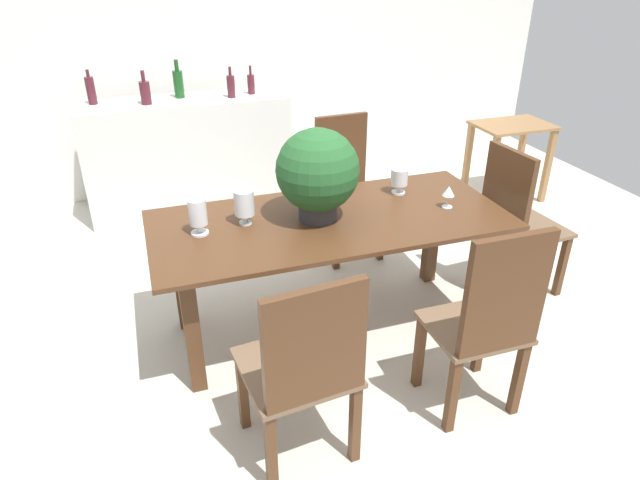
{
  "coord_description": "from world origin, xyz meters",
  "views": [
    {
      "loc": [
        -0.97,
        -2.7,
        2.13
      ],
      "look_at": [
        -0.06,
        -0.02,
        0.62
      ],
      "focal_mm": 30.93,
      "sensor_mm": 36.0,
      "label": 1
    }
  ],
  "objects": [
    {
      "name": "ground_plane",
      "position": [
        0.0,
        0.0,
        0.0
      ],
      "size": [
        7.04,
        7.04,
        0.0
      ],
      "primitive_type": "plane",
      "color": "beige"
    },
    {
      "name": "back_wall",
      "position": [
        0.0,
        2.6,
        1.3
      ],
      "size": [
        6.4,
        0.1,
        2.6
      ],
      "primitive_type": "cube",
      "color": "white",
      "rests_on": "ground"
    },
    {
      "name": "dining_table",
      "position": [
        0.0,
        -0.03,
        0.64
      ],
      "size": [
        2.04,
        0.91,
        0.76
      ],
      "color": "#4C2D19",
      "rests_on": "ground"
    },
    {
      "name": "chair_near_right",
      "position": [
        0.46,
        -0.96,
        0.59
      ],
      "size": [
        0.45,
        0.42,
        1.07
      ],
      "rotation": [
        0.0,
        0.0,
        3.14
      ],
      "color": "#4C2D19",
      "rests_on": "ground"
    },
    {
      "name": "chair_foot_end",
      "position": [
        1.29,
        -0.03,
        0.57
      ],
      "size": [
        0.5,
        0.48,
        1.04
      ],
      "rotation": [
        0.0,
        0.0,
        1.64
      ],
      "color": "#4C2D19",
      "rests_on": "ground"
    },
    {
      "name": "chair_far_right",
      "position": [
        0.45,
        0.9,
        0.58
      ],
      "size": [
        0.46,
        0.44,
        1.05
      ],
      "rotation": [
        0.0,
        0.0,
        0.05
      ],
      "color": "#4C2D19",
      "rests_on": "ground"
    },
    {
      "name": "chair_near_left",
      "position": [
        -0.45,
        -0.97,
        0.56
      ],
      "size": [
        0.52,
        0.52,
        1.01
      ],
      "rotation": [
        0.0,
        0.0,
        3.24
      ],
      "color": "#4C2D19",
      "rests_on": "ground"
    },
    {
      "name": "flower_centerpiece",
      "position": [
        -0.07,
        -0.01,
        1.04
      ],
      "size": [
        0.46,
        0.46,
        0.53
      ],
      "color": "#333338",
      "rests_on": "dining_table"
    },
    {
      "name": "crystal_vase_left",
      "position": [
        -0.47,
        0.06,
        0.88
      ],
      "size": [
        0.11,
        0.11,
        0.2
      ],
      "color": "silver",
      "rests_on": "dining_table"
    },
    {
      "name": "crystal_vase_center_near",
      "position": [
        -0.74,
        0.02,
        0.88
      ],
      "size": [
        0.1,
        0.1,
        0.2
      ],
      "color": "silver",
      "rests_on": "dining_table"
    },
    {
      "name": "crystal_vase_right",
      "position": [
        0.53,
        0.18,
        0.86
      ],
      "size": [
        0.11,
        0.11,
        0.16
      ],
      "color": "silver",
      "rests_on": "dining_table"
    },
    {
      "name": "wine_glass",
      "position": [
        0.71,
        -0.11,
        0.86
      ],
      "size": [
        0.07,
        0.07,
        0.14
      ],
      "color": "silver",
      "rests_on": "dining_table"
    },
    {
      "name": "kitchen_counter",
      "position": [
        -0.57,
        2.08,
        0.5
      ],
      "size": [
        1.75,
        0.51,
        1.0
      ],
      "primitive_type": "cube",
      "color": "silver",
      "rests_on": "ground"
    },
    {
      "name": "wine_bottle_clear",
      "position": [
        -0.87,
        2.01,
        1.09
      ],
      "size": [
        0.08,
        0.08,
        0.27
      ],
      "color": "#511E28",
      "rests_on": "kitchen_counter"
    },
    {
      "name": "wine_bottle_tall",
      "position": [
        0.02,
        2.09,
        1.08
      ],
      "size": [
        0.06,
        0.06,
        0.24
      ],
      "color": "#511E28",
      "rests_on": "kitchen_counter"
    },
    {
      "name": "wine_bottle_green",
      "position": [
        -1.28,
        2.15,
        1.11
      ],
      "size": [
        0.07,
        0.07,
        0.28
      ],
      "color": "#511E28",
      "rests_on": "kitchen_counter"
    },
    {
      "name": "wine_bottle_amber",
      "position": [
        -0.58,
        2.15,
        1.12
      ],
      "size": [
        0.08,
        0.08,
        0.31
      ],
      "color": "#194C1E",
      "rests_on": "kitchen_counter"
    },
    {
      "name": "wine_bottle_dark",
      "position": [
        -0.17,
        2.01,
        1.09
      ],
      "size": [
        0.07,
        0.07,
        0.25
      ],
      "color": "#511E28",
      "rests_on": "kitchen_counter"
    },
    {
      "name": "side_table",
      "position": [
        2.25,
        1.36,
        0.54
      ],
      "size": [
        0.68,
        0.48,
        0.72
      ],
      "color": "olive",
      "rests_on": "ground"
    }
  ]
}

